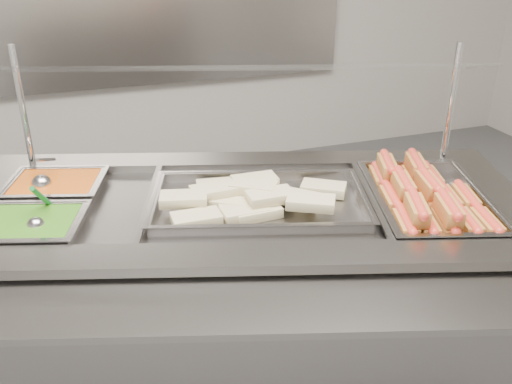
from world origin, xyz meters
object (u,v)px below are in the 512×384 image
object	(u,v)px
steam_counter	(242,310)
sneeze_guard	(239,73)
pan_hotdogs	(427,207)
pan_wraps	(259,205)
ladle	(42,183)
serving_spoon	(37,220)

from	to	relation	value
steam_counter	sneeze_guard	xyz separation A→B (m)	(0.06, 0.19, 0.73)
pan_hotdogs	pan_wraps	world-z (taller)	same
ladle	serving_spoon	bearing A→B (deg)	-93.38
steam_counter	ladle	world-z (taller)	ladle
pan_wraps	serving_spoon	xyz separation A→B (m)	(-0.61, 0.05, 0.03)
pan_wraps	ladle	world-z (taller)	ladle
pan_hotdogs	serving_spoon	size ratio (longest dim) A/B	3.73
sneeze_guard	ladle	distance (m)	0.69
steam_counter	pan_wraps	size ratio (longest dim) A/B	2.66
steam_counter	pan_wraps	distance (m)	0.38
ladle	serving_spoon	distance (m)	0.26
pan_hotdogs	pan_wraps	xyz separation A→B (m)	(-0.48, 0.15, 0.01)
ladle	pan_hotdogs	bearing A→B (deg)	-23.09
serving_spoon	pan_wraps	bearing A→B (deg)	-4.88
steam_counter	pan_wraps	xyz separation A→B (m)	(0.05, -0.02, 0.38)
pan_hotdogs	ladle	size ratio (longest dim) A/B	3.21
steam_counter	pan_wraps	world-z (taller)	pan_wraps
pan_hotdogs	sneeze_guard	bearing A→B (deg)	143.32
steam_counter	serving_spoon	size ratio (longest dim) A/B	12.15
pan_hotdogs	serving_spoon	bearing A→B (deg)	169.50
pan_wraps	sneeze_guard	bearing A→B (deg)	87.95
pan_hotdogs	ladle	distance (m)	1.17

